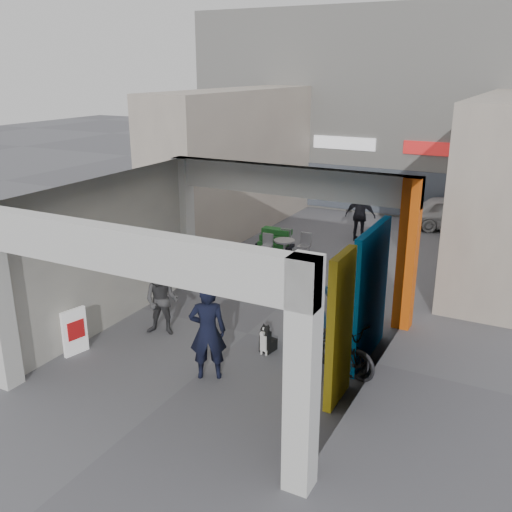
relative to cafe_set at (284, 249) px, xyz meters
The scene contains 21 objects.
ground 5.44m from the cafe_set, 74.07° to the right, with size 90.00×90.00×0.00m, color #5B5B60.
arcade_canopy 6.69m from the cafe_set, 71.43° to the right, with size 6.40×6.45×6.40m.
far_building 9.63m from the cafe_set, 80.34° to the left, with size 18.00×4.08×8.00m.
plaza_bldg_left 4.37m from the cafe_set, 142.91° to the left, with size 2.00×9.00×5.00m, color #B8AA98.
plaza_bldg_right 6.78m from the cafe_set, 20.78° to the left, with size 2.00×9.00×5.00m, color #B8AA98.
bollard_left 3.00m from the cafe_set, 91.23° to the right, with size 0.09×0.09×0.89m, color #94969C.
bollard_center 3.17m from the cafe_set, 60.15° to the right, with size 0.09×0.09×0.85m, color #94969C.
bollard_right 4.12m from the cafe_set, 41.70° to the right, with size 0.09×0.09×0.95m, color #94969C.
advert_board_near 7.82m from the cafe_set, 99.22° to the right, with size 0.21×0.55×1.00m.
advert_board_far 3.51m from the cafe_set, 110.96° to the right, with size 0.15×0.56×1.00m.
cafe_set is the anchor object (origin of this frame).
produce_stand 0.66m from the cafe_set, 142.92° to the left, with size 1.15×0.62×0.76m.
crate_stack 3.76m from the cafe_set, 54.33° to the left, with size 0.54×0.47×0.56m.
border_collie 6.25m from the cafe_set, 68.71° to the right, with size 0.25×0.49×0.68m.
man_with_dog 7.47m from the cafe_set, 76.63° to the right, with size 0.71×0.46×1.94m, color black.
man_back_turned 6.13m from the cafe_set, 91.86° to the right, with size 0.78×0.61×1.61m, color #3E3D40.
man_elderly 5.49m from the cafe_set, 58.22° to the right, with size 0.83×0.54×1.69m, color #5481A4.
man_crates 3.34m from the cafe_set, 62.94° to the left, with size 1.04×0.43×1.77m, color black.
bicycle_front 6.92m from the cafe_set, 56.77° to the right, with size 0.67×1.93×1.01m, color black.
bicycle_rear 7.22m from the cafe_set, 58.31° to the right, with size 0.43×1.53×0.92m, color black.
white_van 7.28m from the cafe_set, 54.68° to the left, with size 1.44×3.57×1.22m, color silver.
Camera 1 is at (5.57, -10.28, 5.75)m, focal length 40.00 mm.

